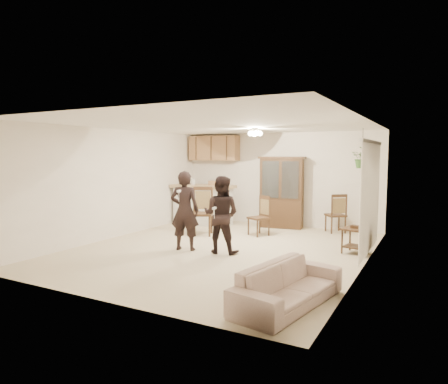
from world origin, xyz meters
The scene contains 23 objects.
floor centered at (0.00, 0.00, 0.00)m, with size 6.50×6.50×0.00m, color beige.
ceiling centered at (0.00, 0.00, 2.50)m, with size 5.50×6.50×0.02m, color white.
wall_back centered at (0.00, 3.25, 1.25)m, with size 5.50×0.02×2.50m, color white.
wall_front centered at (0.00, -3.25, 1.25)m, with size 5.50×0.02×2.50m, color white.
wall_left centered at (-2.75, 0.00, 1.25)m, with size 0.02×6.50×2.50m, color white.
wall_right centered at (2.75, 0.00, 1.25)m, with size 0.02×6.50×2.50m, color white.
breakfast_bar centered at (-1.85, 2.35, 0.50)m, with size 1.60×0.55×1.00m, color silver.
bar_top centered at (-1.85, 2.35, 1.05)m, with size 1.75×0.70×0.08m, color tan.
upper_cabinets centered at (-1.90, 3.07, 2.10)m, with size 1.50×0.34×0.70m, color #8C5F3D.
vertical_blinds centered at (2.71, 0.90, 1.10)m, with size 0.06×2.30×2.10m, color silver, non-canonical shape.
ceiling_fixture centered at (0.20, 1.20, 2.40)m, with size 0.36×0.36×0.20m, color #F9ECBB, non-canonical shape.
hanging_plant centered at (2.30, 2.40, 1.85)m, with size 0.43×0.37×0.48m, color #2B5321.
plant_cord centered at (2.30, 2.40, 2.17)m, with size 0.01×0.01×0.65m, color #29231E.
sofa centered at (2.19, -2.23, 0.37)m, with size 1.87×0.73×0.73m, color beige.
adult centered at (-0.63, -0.37, 0.90)m, with size 0.66×0.43×1.80m, color black.
child centered at (0.13, -0.24, 0.68)m, with size 0.66×0.51×1.35m, color black.
china_hutch centered at (0.22, 2.91, 0.92)m, with size 1.23×0.61×1.87m.
side_table centered at (2.45, 0.94, 0.26)m, with size 0.55×0.55×0.55m.
chair_bar centered at (-1.11, 1.08, 0.32)m, with size 0.66×0.66×1.14m.
chair_hutch_left centered at (0.11, 1.67, 0.27)m, with size 0.56×0.56×0.94m.
chair_hutch_right centered at (1.63, 2.91, 0.27)m, with size 0.60×0.60×0.96m.
controller_adult centered at (-0.52, -0.73, 1.22)m, with size 0.04×0.14×0.04m, color white.
controller_child centered at (0.17, -0.59, 0.92)m, with size 0.04×0.13×0.04m, color white.
Camera 1 is at (3.79, -6.97, 1.91)m, focal length 32.00 mm.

